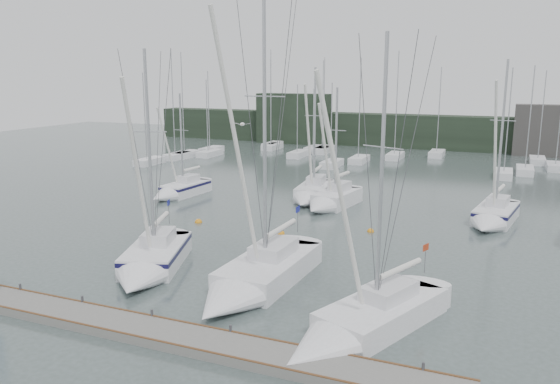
{
  "coord_description": "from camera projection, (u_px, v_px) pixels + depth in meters",
  "views": [
    {
      "loc": [
        12.14,
        -22.96,
        11.1
      ],
      "look_at": [
        0.51,
        5.0,
        4.53
      ],
      "focal_mm": 35.0,
      "sensor_mm": 36.0,
      "label": 1
    }
  ],
  "objects": [
    {
      "name": "ground",
      "position": [
        233.0,
        298.0,
        27.63
      ],
      "size": [
        160.0,
        160.0,
        0.0
      ],
      "primitive_type": "plane",
      "color": "#42504C",
      "rests_on": "ground"
    },
    {
      "name": "dock",
      "position": [
        178.0,
        337.0,
        23.07
      ],
      "size": [
        24.0,
        2.0,
        0.4
      ],
      "primitive_type": "cube",
      "color": "#61615C",
      "rests_on": "ground"
    },
    {
      "name": "far_treeline",
      "position": [
        421.0,
        132.0,
        83.04
      ],
      "size": [
        90.0,
        4.0,
        5.0
      ],
      "primitive_type": "cube",
      "color": "black",
      "rests_on": "ground"
    },
    {
      "name": "far_building_left",
      "position": [
        294.0,
        119.0,
        88.43
      ],
      "size": [
        12.0,
        3.0,
        8.0
      ],
      "primitive_type": "cube",
      "color": "black",
      "rests_on": "ground"
    },
    {
      "name": "far_building_right",
      "position": [
        553.0,
        131.0,
        74.27
      ],
      "size": [
        10.0,
        3.0,
        7.0
      ],
      "primitive_type": "cube",
      "color": "#3C3A38",
      "rests_on": "ground"
    },
    {
      "name": "mast_forest",
      "position": [
        373.0,
        158.0,
        70.05
      ],
      "size": [
        58.68,
        25.31,
        14.86
      ],
      "color": "silver",
      "rests_on": "ground"
    },
    {
      "name": "sailboat_near_left",
      "position": [
        149.0,
        264.0,
        30.75
      ],
      "size": [
        5.6,
        8.97,
        13.45
      ],
      "rotation": [
        0.0,
        0.0,
        0.34
      ],
      "color": "silver",
      "rests_on": "ground"
    },
    {
      "name": "sailboat_near_center",
      "position": [
        250.0,
        283.0,
        28.05
      ],
      "size": [
        3.74,
        11.04,
        17.0
      ],
      "rotation": [
        0.0,
        0.0,
        -0.04
      ],
      "color": "silver",
      "rests_on": "ground"
    },
    {
      "name": "sailboat_near_right",
      "position": [
        355.0,
        328.0,
        23.21
      ],
      "size": [
        6.26,
        9.86,
        13.76
      ],
      "rotation": [
        0.0,
        0.0,
        -0.39
      ],
      "color": "silver",
      "rests_on": "ground"
    },
    {
      "name": "sailboat_mid_a",
      "position": [
        177.0,
        191.0,
        50.14
      ],
      "size": [
        3.03,
        7.28,
        10.14
      ],
      "rotation": [
        0.0,
        0.0,
        -0.1
      ],
      "color": "silver",
      "rests_on": "ground"
    },
    {
      "name": "sailboat_mid_b",
      "position": [
        311.0,
        195.0,
        48.45
      ],
      "size": [
        3.35,
        8.09,
        12.49
      ],
      "rotation": [
        0.0,
        0.0,
        0.1
      ],
      "color": "silver",
      "rests_on": "ground"
    },
    {
      "name": "sailboat_mid_c",
      "position": [
        330.0,
        202.0,
        45.8
      ],
      "size": [
        3.61,
        7.48,
        10.8
      ],
      "rotation": [
        0.0,
        0.0,
        -0.16
      ],
      "color": "silver",
      "rests_on": "ground"
    },
    {
      "name": "sailboat_mid_d",
      "position": [
        492.0,
        218.0,
        40.67
      ],
      "size": [
        3.77,
        7.84,
        12.97
      ],
      "rotation": [
        0.0,
        0.0,
        -0.16
      ],
      "color": "silver",
      "rests_on": "ground"
    },
    {
      "name": "buoy_a",
      "position": [
        281.0,
        234.0,
        38.59
      ],
      "size": [
        0.56,
        0.56,
        0.56
      ],
      "primitive_type": "sphere",
      "color": "orange",
      "rests_on": "ground"
    },
    {
      "name": "buoy_b",
      "position": [
        371.0,
        232.0,
        39.18
      ],
      "size": [
        0.5,
        0.5,
        0.5
      ],
      "primitive_type": "sphere",
      "color": "orange",
      "rests_on": "ground"
    },
    {
      "name": "buoy_c",
      "position": [
        198.0,
        222.0,
        41.62
      ],
      "size": [
        0.56,
        0.56,
        0.56
      ],
      "primitive_type": "sphere",
      "color": "orange",
      "rests_on": "ground"
    },
    {
      "name": "seagull",
      "position": [
        242.0,
        124.0,
        29.14
      ],
      "size": [
        0.92,
        0.44,
        0.18
      ],
      "rotation": [
        0.0,
        0.0,
        0.22
      ],
      "color": "white",
      "rests_on": "ground"
    }
  ]
}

